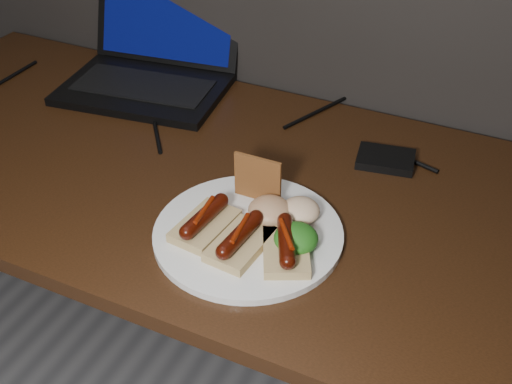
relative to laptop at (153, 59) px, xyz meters
name	(u,v)px	position (x,y,z in m)	size (l,w,h in m)	color
desk	(172,197)	(0.20, -0.27, -0.14)	(1.40, 0.70, 0.75)	#361C0D
laptop	(153,59)	(0.00, 0.00, 0.00)	(0.40, 0.37, 0.25)	black
hard_drive	(386,159)	(0.58, -0.10, -0.05)	(0.11, 0.08, 0.02)	black
desk_cables	(204,113)	(0.18, -0.09, -0.05)	(1.00, 0.39, 0.01)	black
plate	(248,233)	(0.44, -0.40, -0.05)	(0.31, 0.31, 0.01)	white
bread_sausage_left	(205,221)	(0.37, -0.43, -0.03)	(0.08, 0.12, 0.04)	#E2C485
bread_sausage_center	(240,240)	(0.44, -0.45, -0.03)	(0.08, 0.12, 0.04)	#E2C485
bread_sausage_right	(286,246)	(0.51, -0.43, -0.03)	(0.11, 0.13, 0.04)	#E2C485
crispbread	(258,179)	(0.41, -0.32, 0.00)	(0.09, 0.01, 0.09)	#A5602D
salad_greens	(296,238)	(0.52, -0.41, -0.02)	(0.07, 0.07, 0.04)	#1A5010
salsa_mound	(270,211)	(0.46, -0.36, -0.02)	(0.07, 0.07, 0.04)	maroon
coleslaw_mound	(301,210)	(0.50, -0.34, -0.03)	(0.06, 0.06, 0.04)	white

